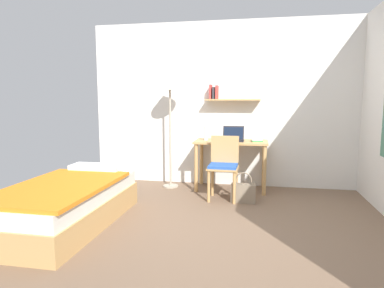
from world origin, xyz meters
The scene contains 10 objects.
ground_plane centered at (0.00, 0.00, 0.00)m, with size 5.28×5.28×0.00m, color brown.
wall_back centered at (0.00, 2.02, 1.30)m, with size 4.40×0.27×2.60m.
bed centered at (-1.54, -0.15, 0.24)m, with size 0.96×1.89×0.54m.
desk centered at (0.11, 1.70, 0.62)m, with size 1.09×0.57×0.76m.
desk_chair centered at (0.05, 1.19, 0.49)m, with size 0.42×0.40×0.87m.
standing_lamp centered at (-0.84, 1.67, 1.53)m, with size 0.37×0.37×1.75m.
laptop centered at (0.14, 1.70, 0.81)m, with size 0.33×0.24×0.22m.
water_bottle centered at (-0.28, 1.71, 0.86)m, with size 0.07×0.07×0.22m, color silver.
book_stack centered at (0.49, 1.70, 0.78)m, with size 0.18×0.22×0.04m.
handbag centered at (0.33, 1.06, 0.14)m, with size 0.33×0.13×0.41m.
Camera 1 is at (0.51, -3.42, 1.38)m, focal length 31.70 mm.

